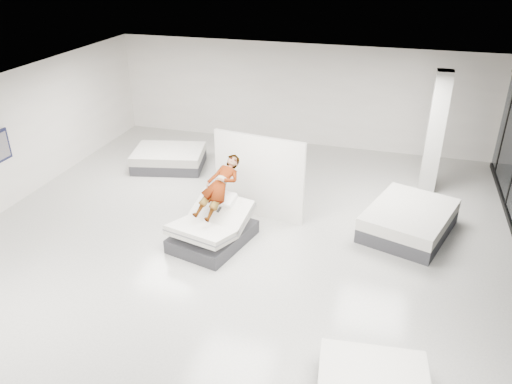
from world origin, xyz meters
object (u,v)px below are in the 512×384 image
Objects in this scene: divider_panel at (259,177)px; hero_bed at (213,230)px; remote at (219,210)px; flat_bed_left_far at (169,158)px; person at (219,193)px; flat_bed_right_far at (409,220)px; column at (435,134)px.

hero_bed is at bearing -104.71° from divider_panel.
hero_bed is 14.49× the size of remote.
remote is 0.06× the size of flat_bed_left_far.
person is at bearing 122.15° from remote.
person is (0.07, 0.30, 0.77)m from hero_bed.
person is 4.33m from flat_bed_left_far.
flat_bed_right_far is (3.90, 1.76, -0.61)m from remote.
column is at bearing 79.63° from flat_bed_right_far.
person is 1.30m from divider_panel.
person is 0.51× the size of column.
column reaches higher than hero_bed.
flat_bed_left_far is 7.36m from column.
remote is 0.04× the size of column.
remote is 1.62m from divider_panel.
flat_bed_right_far is at bearing -15.21° from flat_bed_left_far.
person reaches higher than hero_bed.
divider_panel reaches higher than hero_bed.
column reaches higher than remote.
hero_bed is 6.19m from column.
hero_bed is at bearing -138.40° from column.
remote is 4.32m from flat_bed_right_far.
hero_bed reaches higher than flat_bed_left_far.
person is 5.83m from column.
remote is 0.05× the size of flat_bed_right_far.
divider_panel is at bearing -31.69° from flat_bed_left_far.
divider_panel reaches higher than flat_bed_left_far.
remote reaches higher than flat_bed_left_far.
remote is (0.20, -0.09, 0.58)m from hero_bed.
column is at bearing 53.68° from person.
divider_panel reaches higher than flat_bed_right_far.
hero_bed is 4.43m from flat_bed_right_far.
person is at bearing 76.20° from hero_bed.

